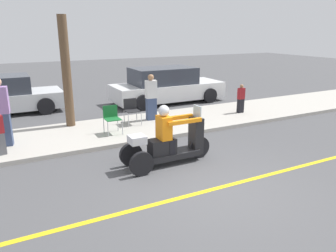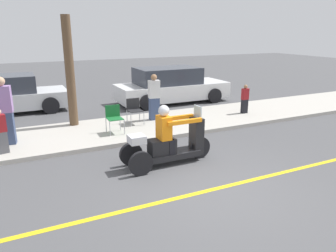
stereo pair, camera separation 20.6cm
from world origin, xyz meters
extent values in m
plane|color=#4C4C4F|center=(0.00, 0.00, 0.00)|extent=(60.00, 60.00, 0.00)
cube|color=gold|center=(-0.28, 0.00, 0.00)|extent=(24.00, 0.12, 0.01)
cube|color=#B2ADA3|center=(0.00, 4.60, 0.06)|extent=(28.00, 2.80, 0.12)
cylinder|color=black|center=(0.60, 1.59, 0.28)|extent=(0.56, 0.10, 0.56)
cylinder|color=black|center=(-1.10, 1.27, 0.28)|extent=(0.56, 0.10, 0.56)
cylinder|color=black|center=(-1.10, 1.91, 0.28)|extent=(0.56, 0.10, 0.56)
cube|color=black|center=(-0.28, 1.59, 0.22)|extent=(1.57, 0.45, 0.14)
cube|color=black|center=(-0.44, 1.59, 0.47)|extent=(0.63, 0.35, 0.36)
cube|color=black|center=(0.50, 1.59, 0.60)|extent=(0.24, 0.35, 0.90)
cube|color=silver|center=(0.52, 1.59, 1.20)|extent=(0.03, 0.32, 0.30)
cube|color=silver|center=(-1.06, 1.59, 0.74)|extent=(0.36, 0.35, 0.18)
cube|color=orange|center=(-0.39, 1.59, 0.93)|extent=(0.26, 0.38, 0.55)
sphere|color=silver|center=(-0.39, 1.59, 1.33)|extent=(0.26, 0.26, 0.26)
cube|color=black|center=(-0.26, 1.47, 0.47)|extent=(0.14, 0.14, 0.36)
cube|color=black|center=(-0.26, 1.71, 0.47)|extent=(0.14, 0.14, 0.36)
cube|color=orange|center=(0.06, 1.39, 1.06)|extent=(0.88, 0.09, 0.09)
cube|color=orange|center=(0.06, 1.79, 1.06)|extent=(0.88, 0.09, 0.09)
cube|color=black|center=(4.24, 4.43, 0.38)|extent=(0.23, 0.16, 0.51)
cube|color=maroon|center=(4.24, 4.43, 0.84)|extent=(0.26, 0.16, 0.41)
sphere|color=#9E704C|center=(4.24, 4.43, 1.11)|extent=(0.14, 0.14, 0.14)
cube|color=#38476B|center=(0.87, 5.05, 0.50)|extent=(0.35, 0.25, 0.76)
cube|color=silver|center=(0.87, 5.05, 1.18)|extent=(0.39, 0.25, 0.60)
sphere|color=#9E704C|center=(0.87, 5.05, 1.58)|extent=(0.20, 0.20, 0.20)
cube|color=#515156|center=(-3.83, 3.77, 0.40)|extent=(0.27, 0.21, 0.55)
cube|color=#38476B|center=(-3.71, 4.47, 0.56)|extent=(0.43, 0.32, 0.88)
cylinder|color=#A5A8AD|center=(-0.14, 4.59, 0.34)|extent=(0.02, 0.02, 0.44)
cylinder|color=#A5A8AD|center=(0.30, 4.58, 0.34)|extent=(0.02, 0.02, 0.44)
cylinder|color=#A5A8AD|center=(-0.13, 5.03, 0.34)|extent=(0.02, 0.02, 0.44)
cylinder|color=#A5A8AD|center=(0.31, 5.02, 0.34)|extent=(0.02, 0.02, 0.44)
cube|color=#232326|center=(0.08, 4.80, 0.57)|extent=(0.45, 0.45, 0.02)
cube|color=#232326|center=(0.09, 5.02, 0.75)|extent=(0.44, 0.04, 0.38)
cylinder|color=#A5A8AD|center=(-1.03, 3.91, 0.34)|extent=(0.02, 0.02, 0.44)
cylinder|color=#A5A8AD|center=(-0.59, 3.90, 0.34)|extent=(0.02, 0.02, 0.44)
cylinder|color=#A5A8AD|center=(-1.02, 4.35, 0.34)|extent=(0.02, 0.02, 0.44)
cylinder|color=#A5A8AD|center=(-0.58, 4.34, 0.34)|extent=(0.02, 0.02, 0.44)
cube|color=#19662D|center=(-0.81, 4.13, 0.57)|extent=(0.45, 0.45, 0.02)
cube|color=#19662D|center=(-0.80, 4.35, 0.75)|extent=(0.44, 0.03, 0.38)
cube|color=silver|center=(-3.57, 8.84, 0.49)|extent=(4.24, 1.74, 0.62)
cylinder|color=black|center=(-2.19, 7.97, 0.32)|extent=(0.64, 0.22, 0.64)
cylinder|color=black|center=(-2.19, 9.71, 0.32)|extent=(0.64, 0.22, 0.64)
cube|color=silver|center=(2.92, 7.77, 0.51)|extent=(4.90, 1.84, 0.67)
cube|color=#2D333D|center=(2.68, 7.77, 1.19)|extent=(2.69, 1.66, 0.69)
cylinder|color=black|center=(4.52, 6.85, 0.32)|extent=(0.64, 0.22, 0.64)
cylinder|color=black|center=(4.52, 8.69, 0.32)|extent=(0.64, 0.22, 0.64)
cylinder|color=black|center=(1.33, 6.85, 0.32)|extent=(0.64, 0.22, 0.64)
cylinder|color=black|center=(1.33, 8.69, 0.32)|extent=(0.64, 0.22, 0.64)
cylinder|color=brown|center=(-1.75, 5.60, 1.83)|extent=(0.28, 0.28, 3.43)
camera|label=1|loc=(-3.64, -4.90, 3.12)|focal=35.00mm
camera|label=2|loc=(-3.46, -4.99, 3.12)|focal=35.00mm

